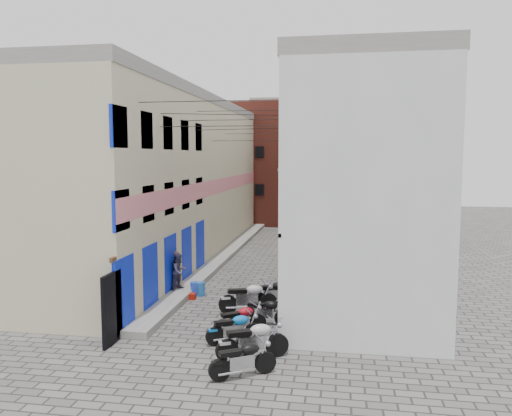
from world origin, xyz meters
The scene contains 21 objects.
ground centered at (0.00, 0.00, 0.00)m, with size 90.00×90.00×0.00m, color #504E4C.
plinth centered at (-2.05, 13.00, 0.12)m, with size 0.90×26.00×0.25m, color gray.
building_left centered at (-4.98, 12.95, 4.50)m, with size 5.10×27.00×9.00m.
building_right centered at (5.00, 13.00, 4.51)m, with size 5.94×26.00×9.00m.
building_far_brick_left centered at (-2.00, 28.00, 5.00)m, with size 6.00×6.00×10.00m, color maroon.
building_far_brick_right centered at (3.00, 30.00, 4.00)m, with size 5.00×6.00×8.00m, color maroon.
building_far_concrete centered at (0.00, 34.00, 5.50)m, with size 8.00×5.00×11.00m, color gray.
far_shopfront centered at (0.00, 25.20, 1.20)m, with size 2.00×0.30×2.40m, color black.
overhead_wires centered at (0.00, 7.64, 7.12)m, with size 5.80×13.02×1.32m.
motorcycle_a centered at (1.84, -2.04, 0.53)m, with size 0.58×1.84×1.07m, color black, non-canonical shape.
motorcycle_b centered at (1.90, -0.90, 0.62)m, with size 0.67×2.13×1.23m, color #A8A8AC, non-canonical shape.
motorcycle_c centered at (1.14, 0.23, 0.52)m, with size 0.57×1.80×1.04m, color #0B62B1, non-canonical shape.
motorcycle_d centered at (1.17, 1.00, 0.53)m, with size 0.58×1.82×1.06m, color #A20B19, non-canonical shape.
motorcycle_e centered at (1.82, 2.07, 0.51)m, with size 0.55×1.75×1.01m, color black, non-canonical shape.
motorcycle_f centered at (1.03, 3.22, 0.63)m, with size 0.69×2.18×1.26m, color #B6B6BB, non-canonical shape.
motorcycle_g centered at (1.85, 4.20, 0.57)m, with size 0.62×1.96×1.14m, color black, non-canonical shape.
person_a centered at (-2.35, 5.40, 1.00)m, with size 0.55×0.36×1.50m, color olive.
person_b centered at (-2.18, 5.05, 1.00)m, with size 0.72×0.56×1.49m, color #363550.
water_jug_near centered at (-1.55, 5.10, 0.28)m, with size 0.35×0.35×0.55m, color blue.
water_jug_far centered at (-1.30, 5.11, 0.28)m, with size 0.35×0.35×0.55m, color blue.
red_crate centered at (-1.55, 4.54, 0.12)m, with size 0.38×0.28×0.24m, color #A0180B.
Camera 1 is at (4.20, -14.20, 5.71)m, focal length 35.00 mm.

